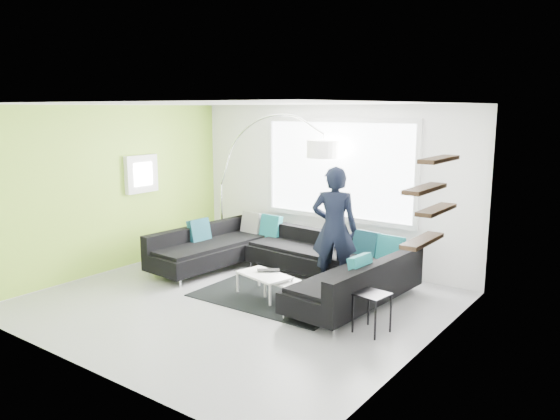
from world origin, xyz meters
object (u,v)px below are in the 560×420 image
Objects in this scene: sectional_sofa at (276,262)px; laptop at (268,271)px; coffee_table at (276,287)px; arc_lamp at (221,184)px; person at (334,229)px; side_table at (372,313)px.

laptop is at bearing -63.17° from sectional_sofa.
arc_lamp reaches higher than coffee_table.
coffee_table is 3.01m from arc_lamp.
person is (0.83, 0.35, 0.59)m from sectional_sofa.
sectional_sofa reaches higher than coffee_table.
sectional_sofa is at bearing -26.19° from arc_lamp.
sectional_sofa is at bearing -0.35° from person.
person is (0.45, 0.88, 0.78)m from coffee_table.
sectional_sofa is 7.84× the size of side_table.
person is at bearing -12.66° from arc_lamp.
side_table is (1.68, -0.28, 0.08)m from coffee_table.
arc_lamp is 6.64× the size of laptop.
arc_lamp reaches higher than side_table.
side_table reaches higher than coffee_table.
sectional_sofa is 3.81× the size of coffee_table.
arc_lamp is 1.40× the size of person.
person is (2.81, -0.57, -0.38)m from arc_lamp.
side_table is (2.07, -0.81, -0.11)m from sectional_sofa.
person is at bearing 76.14° from coffee_table.
arc_lamp is 4.53m from side_table.
arc_lamp is at bearing 156.82° from side_table.
coffee_table is 0.55× the size of person.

